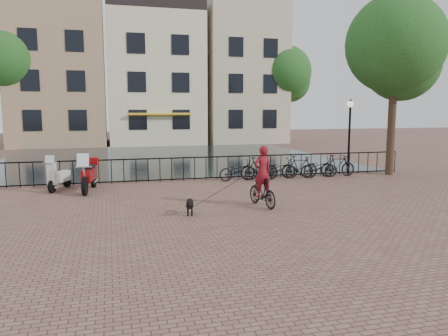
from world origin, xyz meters
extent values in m
plane|color=brown|center=(0.00, 0.00, 0.00)|extent=(100.00, 100.00, 0.00)
plane|color=black|center=(0.00, 17.30, 0.00)|extent=(20.00, 20.00, 0.00)
cube|color=black|center=(0.00, 8.00, 1.00)|extent=(20.00, 0.05, 0.05)
cube|color=black|center=(0.00, 8.00, 0.08)|extent=(20.00, 0.05, 0.05)
cube|color=#997A59|center=(-7.50, 30.00, 6.00)|extent=(7.50, 9.00, 12.00)
cube|color=beige|center=(0.50, 30.00, 5.50)|extent=(8.00, 9.00, 11.00)
cube|color=black|center=(0.50, 30.00, 11.40)|extent=(8.00, 9.00, 0.80)
cube|color=gold|center=(0.50, 25.30, 2.60)|extent=(5.00, 0.60, 0.15)
cube|color=tan|center=(8.50, 30.00, 6.25)|extent=(7.00, 9.00, 12.50)
cube|color=black|center=(8.50, 30.00, 12.90)|extent=(7.00, 9.00, 0.80)
cylinder|color=black|center=(-11.00, 27.00, 3.15)|extent=(0.36, 0.36, 6.30)
sphere|color=#174517|center=(-11.00, 27.00, 6.75)|extent=(5.04, 5.04, 5.04)
cylinder|color=black|center=(9.20, 7.30, 2.80)|extent=(0.36, 0.36, 5.60)
sphere|color=#174517|center=(9.20, 7.30, 6.00)|extent=(4.48, 4.48, 4.48)
cylinder|color=black|center=(12.00, 27.00, 2.97)|extent=(0.36, 0.36, 5.95)
sphere|color=#174517|center=(12.00, 27.00, 6.38)|extent=(4.76, 4.76, 4.76)
cylinder|color=black|center=(7.20, 7.60, 1.60)|extent=(0.10, 0.10, 3.20)
sphere|color=beige|center=(7.20, 7.60, 3.30)|extent=(0.30, 0.30, 0.30)
imported|color=black|center=(1.10, 2.42, 0.50)|extent=(0.78, 1.71, 0.99)
imported|color=maroon|center=(1.10, 2.42, 1.29)|extent=(0.79, 0.60, 1.95)
imported|color=black|center=(1.80, 7.40, 0.45)|extent=(1.74, 0.67, 0.90)
imported|color=black|center=(2.75, 7.40, 0.50)|extent=(1.71, 0.71, 1.00)
imported|color=black|center=(3.70, 7.40, 0.45)|extent=(1.75, 0.69, 0.90)
imported|color=black|center=(4.65, 7.40, 0.50)|extent=(1.71, 0.65, 1.00)
imported|color=black|center=(5.60, 7.40, 0.45)|extent=(1.77, 0.77, 0.90)
imported|color=black|center=(6.55, 7.40, 0.50)|extent=(1.68, 0.54, 1.00)
camera|label=1|loc=(-3.53, -10.43, 3.10)|focal=35.00mm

